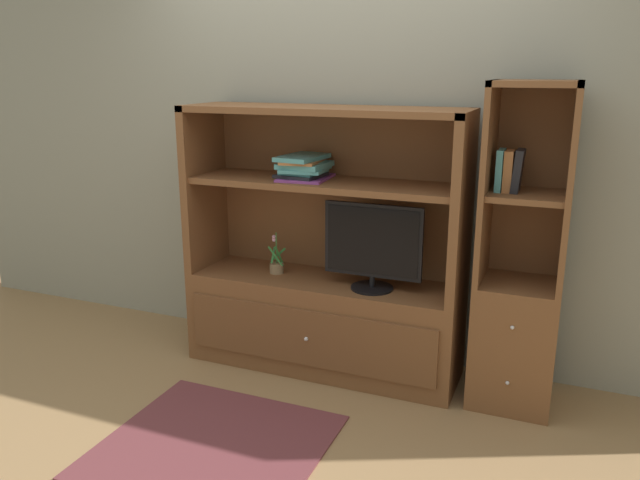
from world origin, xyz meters
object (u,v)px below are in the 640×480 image
magazine_stack (304,167)px  media_console (324,290)px  bookshelf_tall (518,301)px  upright_book_row (510,171)px  potted_plant (277,266)px  tv_monitor (373,246)px

magazine_stack → media_console: bearing=2.1°
media_console → bookshelf_tall: bearing=-0.0°
bookshelf_tall → upright_book_row: bearing=-174.8°
media_console → potted_plant: (-0.30, -0.01, 0.12)m
media_console → potted_plant: size_ratio=6.43×
media_console → bookshelf_tall: bookshelf_tall is taller
tv_monitor → upright_book_row: size_ratio=2.59×
magazine_stack → bookshelf_tall: 1.37m
tv_monitor → potted_plant: size_ratio=2.22×
tv_monitor → potted_plant: bearing=174.9°
media_console → tv_monitor: 0.46m
tv_monitor → magazine_stack: size_ratio=1.62×
media_console → bookshelf_tall: size_ratio=0.95×
potted_plant → bookshelf_tall: bookshelf_tall is taller
potted_plant → magazine_stack: bearing=1.5°
magazine_stack → bookshelf_tall: bearing=0.2°
media_console → tv_monitor: size_ratio=2.90×
tv_monitor → bookshelf_tall: bearing=4.7°
media_console → upright_book_row: size_ratio=7.49×
upright_book_row → bookshelf_tall: bearing=5.2°
bookshelf_tall → upright_book_row: 0.69m
magazine_stack → upright_book_row: 1.13m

